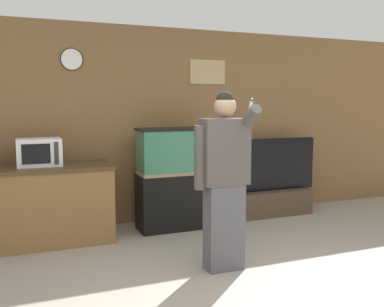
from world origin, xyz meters
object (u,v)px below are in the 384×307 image
object	(u,v)px
counter_island	(35,206)
aquarium_on_stand	(178,178)
person_standing	(224,178)
microwave	(39,152)
tv_on_stand	(269,193)

from	to	relation	value
counter_island	aquarium_on_stand	size ratio (longest dim) A/B	1.34
counter_island	aquarium_on_stand	distance (m)	1.73
aquarium_on_stand	person_standing	size ratio (longest dim) A/B	0.75
counter_island	microwave	xyz separation A→B (m)	(0.07, 0.04, 0.60)
aquarium_on_stand	tv_on_stand	world-z (taller)	aquarium_on_stand
counter_island	microwave	size ratio (longest dim) A/B	3.60
tv_on_stand	aquarium_on_stand	bearing A→B (deg)	-174.85
counter_island	person_standing	xyz separation A→B (m)	(1.65, -1.45, 0.44)
counter_island	tv_on_stand	distance (m)	3.16
microwave	aquarium_on_stand	distance (m)	1.70
microwave	person_standing	xyz separation A→B (m)	(1.58, -1.50, -0.16)
person_standing	microwave	bearing A→B (deg)	136.63
aquarium_on_stand	counter_island	bearing A→B (deg)	-179.46
microwave	aquarium_on_stand	bearing A→B (deg)	-0.90
counter_island	person_standing	world-z (taller)	person_standing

